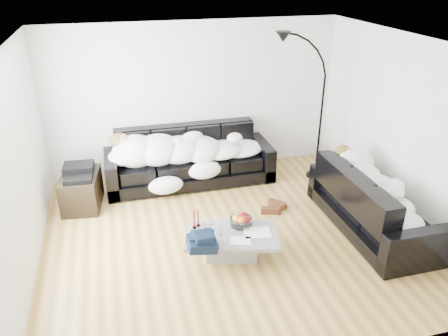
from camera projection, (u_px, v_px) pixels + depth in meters
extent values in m
plane|color=olive|center=(230.00, 235.00, 6.06)|extent=(5.00, 5.00, 0.00)
cube|color=silver|center=(195.00, 99.00, 7.46)|extent=(5.00, 0.02, 2.60)
cube|color=silver|center=(17.00, 172.00, 4.92)|extent=(0.02, 4.50, 2.60)
cube|color=silver|center=(403.00, 131.00, 6.08)|extent=(0.02, 4.50, 2.60)
plane|color=white|center=(231.00, 44.00, 4.94)|extent=(5.00, 5.00, 0.00)
cube|color=black|center=(189.00, 157.00, 7.35)|extent=(2.78, 0.96, 0.91)
cube|color=black|center=(373.00, 201.00, 6.05)|extent=(0.92, 2.15, 0.87)
ellipsoid|color=#0C5259|center=(347.00, 163.00, 6.49)|extent=(0.42, 0.38, 0.20)
cube|color=#939699|center=(232.00, 244.00, 5.59)|extent=(1.29, 0.95, 0.34)
cylinder|color=white|center=(241.00, 219.00, 5.65)|extent=(0.34, 0.34, 0.18)
cylinder|color=white|center=(211.00, 226.00, 5.51)|extent=(0.09, 0.09, 0.17)
cylinder|color=white|center=(205.00, 229.00, 5.45)|extent=(0.08, 0.08, 0.17)
cylinder|color=white|center=(220.00, 230.00, 5.44)|extent=(0.07, 0.07, 0.15)
cylinder|color=maroon|center=(194.00, 219.00, 5.56)|extent=(0.05, 0.05, 0.27)
cylinder|color=maroon|center=(198.00, 218.00, 5.61)|extent=(0.06, 0.06, 0.25)
cube|color=silver|center=(257.00, 232.00, 5.52)|extent=(0.37, 0.31, 0.01)
cube|color=silver|center=(241.00, 240.00, 5.36)|extent=(0.30, 0.25, 0.01)
cube|color=black|center=(82.00, 190.00, 6.68)|extent=(0.63, 0.84, 0.54)
cube|color=black|center=(78.00, 171.00, 6.53)|extent=(0.47, 0.37, 0.13)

